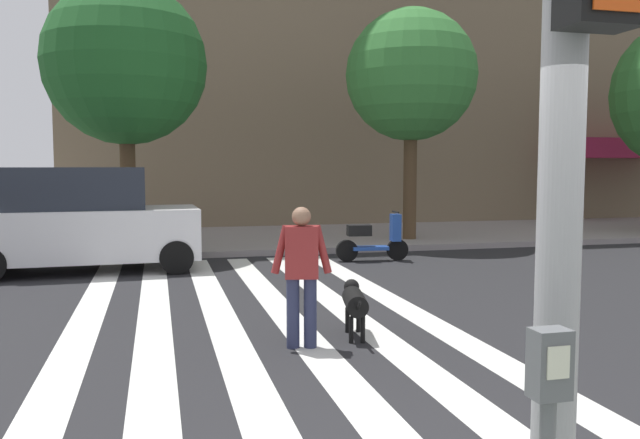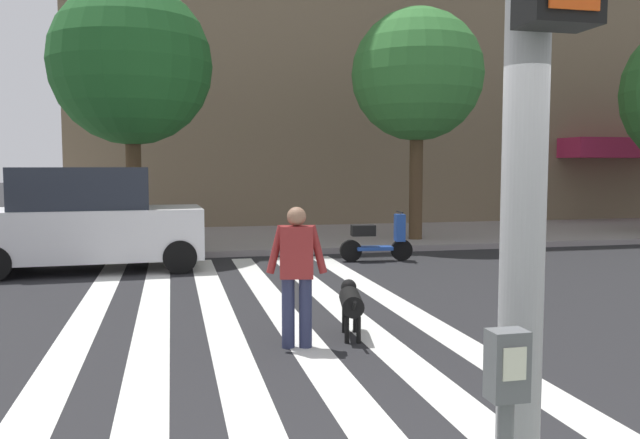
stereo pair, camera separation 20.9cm
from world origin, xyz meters
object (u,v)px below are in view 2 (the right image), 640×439
street_tree_middle (417,76)px  dog_on_leash (351,301)px  pedestrian_dog_walker (297,269)px  street_tree_nearest (131,65)px  parked_scooter (377,240)px  parked_car_behind_first (90,221)px

street_tree_middle → dog_on_leash: bearing=-116.1°
dog_on_leash → pedestrian_dog_walker: bearing=-156.5°
street_tree_nearest → pedestrian_dog_walker: street_tree_nearest is taller
parked_scooter → pedestrian_dog_walker: (-3.02, -6.29, 0.45)m
street_tree_middle → pedestrian_dog_walker: bearing=-119.1°
parked_car_behind_first → street_tree_nearest: size_ratio=0.70×
parked_scooter → dog_on_leash: bearing=-110.9°
parked_scooter → pedestrian_dog_walker: 7.00m
parked_car_behind_first → street_tree_nearest: street_tree_nearest is taller
parked_car_behind_first → parked_scooter: (6.02, -0.08, -0.53)m
dog_on_leash → parked_scooter: bearing=69.1°
parked_car_behind_first → street_tree_middle: street_tree_middle is taller
pedestrian_dog_walker → dog_on_leash: 0.94m
parked_car_behind_first → parked_scooter: 6.04m
pedestrian_dog_walker → dog_on_leash: pedestrian_dog_walker is taller
street_tree_nearest → dog_on_leash: street_tree_nearest is taller
street_tree_nearest → street_tree_middle: street_tree_nearest is taller
parked_car_behind_first → street_tree_nearest: bearing=71.5°
pedestrian_dog_walker → parked_scooter: bearing=64.4°
street_tree_middle → parked_car_behind_first: bearing=-162.0°
parked_car_behind_first → dog_on_leash: (3.74, -6.05, -0.56)m
pedestrian_dog_walker → parked_car_behind_first: bearing=115.2°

